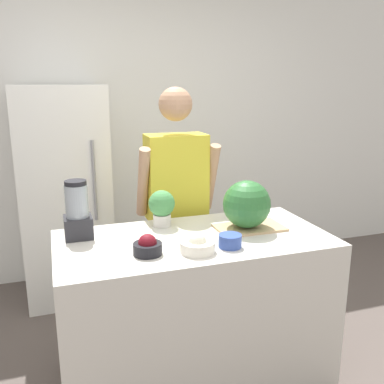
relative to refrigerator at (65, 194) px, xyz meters
The scene contains 11 objects.
wall_back 0.86m from the refrigerator, 30.58° to the left, with size 8.00×0.06×2.60m.
counter_island 1.53m from the refrigerator, 64.65° to the right, with size 1.50×0.75×0.88m.
refrigerator is the anchor object (origin of this frame).
person 1.03m from the refrigerator, 47.16° to the right, with size 0.54×0.27×1.69m.
cutting_board 1.63m from the refrigerator, 52.78° to the right, with size 0.39×0.23×0.01m.
watermelon 1.63m from the refrigerator, 53.52° to the right, with size 0.28×0.28×0.28m.
bowl_cherries 1.53m from the refrigerator, 77.32° to the right, with size 0.14×0.14×0.11m.
bowl_cream 1.64m from the refrigerator, 69.31° to the right, with size 0.18×0.18×0.10m.
bowl_small_blue 1.71m from the refrigerator, 63.49° to the right, with size 0.12×0.12×0.07m.
blender 1.14m from the refrigerator, 88.61° to the right, with size 0.15×0.15×0.32m.
potted_plant 1.21m from the refrigerator, 64.75° to the right, with size 0.16×0.16×0.22m.
Camera 1 is at (-0.72, -1.73, 1.71)m, focal length 40.00 mm.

